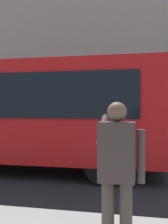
# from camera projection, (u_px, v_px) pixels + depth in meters

# --- Properties ---
(ground_plane) EXTENTS (60.00, 60.00, 0.00)m
(ground_plane) POSITION_uv_depth(u_px,v_px,m) (144.00, 175.00, 7.75)
(ground_plane) COLOR #232326
(building_facade_far) EXTENTS (28.00, 1.55, 12.00)m
(building_facade_far) POSITION_uv_depth(u_px,v_px,m) (146.00, 24.00, 14.32)
(building_facade_far) COLOR #A89E8E
(building_facade_far) RESTS_ON ground_plane
(red_bus) EXTENTS (9.05, 2.54, 3.08)m
(red_bus) POSITION_uv_depth(u_px,v_px,m) (8.00, 112.00, 8.38)
(red_bus) COLOR red
(red_bus) RESTS_ON ground_plane
(pedestrian_photographer) EXTENTS (0.53, 0.52, 1.70)m
(pedestrian_photographer) POSITION_uv_depth(u_px,v_px,m) (117.00, 166.00, 3.17)
(pedestrian_photographer) COLOR #4C4238
(pedestrian_photographer) RESTS_ON sidewalk_curb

